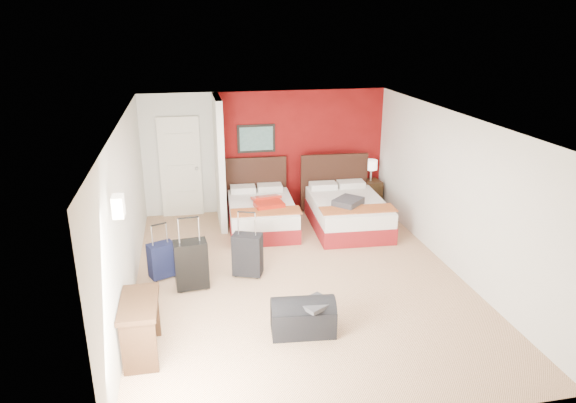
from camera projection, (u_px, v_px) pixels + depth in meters
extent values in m
plane|color=tan|center=(299.00, 278.00, 8.15)|extent=(6.50, 6.50, 0.00)
cube|color=silver|center=(266.00, 152.00, 10.75)|extent=(5.00, 0.04, 2.50)
cube|color=silver|center=(126.00, 215.00, 7.28)|extent=(0.04, 6.50, 2.50)
cube|color=black|center=(256.00, 139.00, 10.55)|extent=(0.78, 0.03, 0.58)
cube|color=white|center=(118.00, 206.00, 5.70)|extent=(0.12, 0.20, 0.24)
cube|color=maroon|center=(301.00, 150.00, 10.87)|extent=(3.50, 0.04, 2.50)
cube|color=silver|center=(220.00, 162.00, 9.97)|extent=(0.12, 1.20, 2.50)
cube|color=silver|center=(181.00, 167.00, 10.45)|extent=(0.82, 0.06, 2.05)
cube|color=silver|center=(262.00, 215.00, 10.00)|extent=(1.34, 1.84, 0.54)
cube|color=silver|center=(348.00, 214.00, 10.03)|extent=(1.44, 1.99, 0.58)
cube|color=#B01D0F|center=(268.00, 202.00, 9.82)|extent=(0.63, 0.80, 0.09)
cube|color=#39393E|center=(348.00, 202.00, 9.62)|extent=(0.67, 0.67, 0.13)
cube|color=#302010|center=(370.00, 194.00, 11.15)|extent=(0.46, 0.46, 0.59)
cylinder|color=beige|center=(371.00, 171.00, 10.98)|extent=(0.26, 0.26, 0.45)
cube|color=black|center=(191.00, 266.00, 7.73)|extent=(0.51, 0.35, 0.73)
cube|color=black|center=(248.00, 256.00, 8.14)|extent=(0.52, 0.42, 0.66)
cube|color=black|center=(162.00, 262.00, 8.08)|extent=(0.46, 0.38, 0.55)
cube|color=black|center=(303.00, 318.00, 6.67)|extent=(0.85, 0.51, 0.41)
cube|color=#333337|center=(316.00, 303.00, 6.57)|extent=(0.52, 0.49, 0.05)
cube|color=#321D10|center=(141.00, 328.00, 6.18)|extent=(0.44, 0.88, 0.73)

